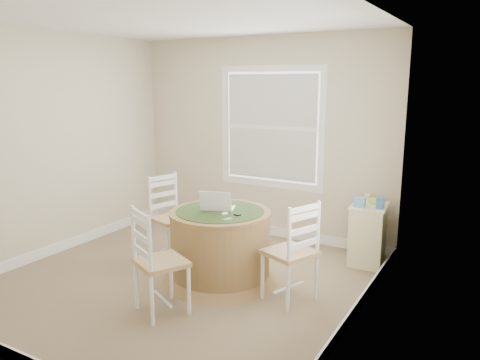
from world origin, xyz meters
The scene contains 14 objects.
room centered at (0.17, 0.16, 1.30)m, with size 3.64×3.64×2.64m.
round_table centered at (0.34, 0.24, 0.40)m, with size 1.22×1.22×0.74m.
chair_left centered at (-0.48, 0.49, 0.47)m, with size 0.42×0.40×0.95m, color white, non-canonical shape.
chair_near centered at (0.26, -0.62, 0.47)m, with size 0.42×0.40×0.95m, color white, non-canonical shape.
chair_right centered at (1.15, 0.16, 0.47)m, with size 0.42×0.40×0.95m, color white, non-canonical shape.
laptop centered at (0.29, 0.27, 0.77)m, with size 0.40×0.38×0.23m.
mouse centered at (0.45, 0.15, 0.75)m, with size 0.06×0.09×0.03m, color white.
phone centered at (0.56, 0.01, 0.74)m, with size 0.04×0.09×0.02m, color #B7BABF.
keys centered at (0.58, 0.18, 0.75)m, with size 0.06×0.05×0.03m, color black.
corner_chest centered at (1.54, 1.45, 0.34)m, with size 0.44×0.55×0.68m.
tissue_box centered at (1.47, 1.35, 0.73)m, with size 0.12×0.12×0.10m, color #5B99D2.
box_yellow centered at (1.59, 1.51, 0.71)m, with size 0.15×0.10×0.06m, color #E2EB53.
box_blue centered at (1.66, 1.37, 0.74)m, with size 0.08×0.08×0.12m, color teal.
cup_cream centered at (1.49, 1.56, 0.73)m, with size 0.07×0.07×0.09m, color beige.
Camera 1 is at (2.79, -3.64, 2.03)m, focal length 35.00 mm.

